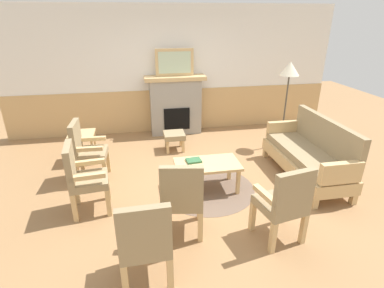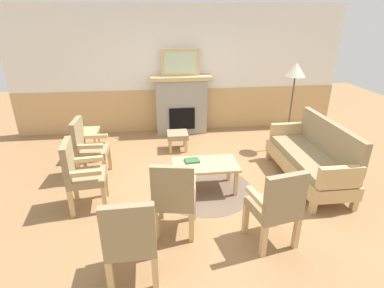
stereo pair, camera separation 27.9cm
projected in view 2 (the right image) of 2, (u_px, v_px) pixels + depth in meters
name	position (u px, v px, depth m)	size (l,w,h in m)	color
ground_plane	(195.00, 185.00, 4.75)	(14.00, 14.00, 0.00)	#997047
wall_back	(180.00, 72.00, 6.60)	(7.20, 0.14, 2.70)	white
fireplace	(181.00, 104.00, 6.63)	(1.30, 0.44, 1.28)	gray
framed_picture	(181.00, 62.00, 6.28)	(0.80, 0.04, 0.56)	tan
couch	(311.00, 158.00, 4.73)	(0.70, 1.80, 0.98)	tan
coffee_table	(205.00, 167.00, 4.48)	(0.96, 0.56, 0.44)	tan
round_rug	(205.00, 189.00, 4.63)	(1.46, 1.46, 0.01)	brown
book_on_table	(192.00, 160.00, 4.51)	(0.22, 0.17, 0.03)	#33663D
footstool	(178.00, 136.00, 5.88)	(0.40, 0.40, 0.36)	tan
armchair_near_fireplace	(87.00, 146.00, 4.80)	(0.50, 0.50, 0.98)	tan
armchair_by_window_left	(80.00, 172.00, 4.00)	(0.53, 0.53, 0.98)	tan
armchair_front_left	(174.00, 195.00, 3.50)	(0.56, 0.56, 0.98)	tan
armchair_front_center	(277.00, 205.00, 3.32)	(0.56, 0.56, 0.98)	tan
armchair_corner_left	(131.00, 237.00, 2.83)	(0.49, 0.49, 0.98)	tan
side_table	(86.00, 136.00, 5.47)	(0.44, 0.44, 0.55)	tan
floor_lamp_by_couch	(295.00, 75.00, 5.50)	(0.36, 0.36, 1.68)	#332D28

